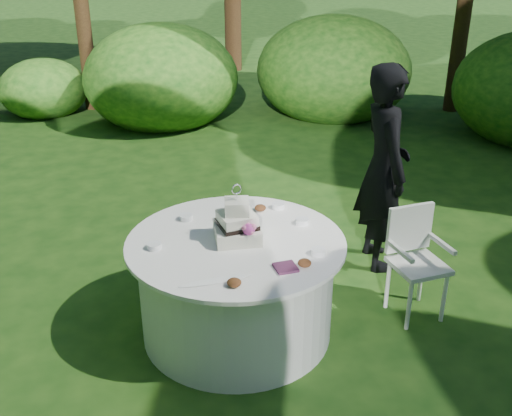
# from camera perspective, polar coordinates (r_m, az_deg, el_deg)

# --- Properties ---
(ground) EXTENTS (80.00, 80.00, 0.00)m
(ground) POSITION_cam_1_polar(r_m,az_deg,el_deg) (4.64, -1.80, -11.52)
(ground) COLOR #173D10
(ground) RESTS_ON ground
(napkins) EXTENTS (0.14, 0.14, 0.02)m
(napkins) POSITION_cam_1_polar(r_m,az_deg,el_deg) (3.89, 2.84, -5.68)
(napkins) COLOR #441D37
(napkins) RESTS_ON table
(feather_plume) EXTENTS (0.48, 0.07, 0.01)m
(feather_plume) POSITION_cam_1_polar(r_m,az_deg,el_deg) (3.76, -3.83, -6.93)
(feather_plume) COLOR white
(feather_plume) RESTS_ON table
(guest) EXTENTS (0.55, 0.73, 1.81)m
(guest) POSITION_cam_1_polar(r_m,az_deg,el_deg) (5.26, 12.08, 3.71)
(guest) COLOR black
(guest) RESTS_ON ground
(table) EXTENTS (1.56, 1.56, 0.77)m
(table) POSITION_cam_1_polar(r_m,az_deg,el_deg) (4.42, -1.87, -7.46)
(table) COLOR silver
(table) RESTS_ON ground
(cake) EXTENTS (0.35, 0.36, 0.43)m
(cake) POSITION_cam_1_polar(r_m,az_deg,el_deg) (4.19, -1.78, -1.62)
(cake) COLOR silver
(cake) RESTS_ON table
(chair) EXTENTS (0.40, 0.39, 0.87)m
(chair) POSITION_cam_1_polar(r_m,az_deg,el_deg) (4.75, 14.87, -4.15)
(chair) COLOR silver
(chair) RESTS_ON ground
(votives) EXTENTS (1.21, 0.90, 0.04)m
(votives) POSITION_cam_1_polar(r_m,az_deg,el_deg) (4.36, -0.76, -1.86)
(votives) COLOR white
(votives) RESTS_ON table
(petal_cups) EXTENTS (0.59, 1.08, 0.05)m
(petal_cups) POSITION_cam_1_polar(r_m,az_deg,el_deg) (4.08, 1.01, -3.81)
(petal_cups) COLOR #562D16
(petal_cups) RESTS_ON table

